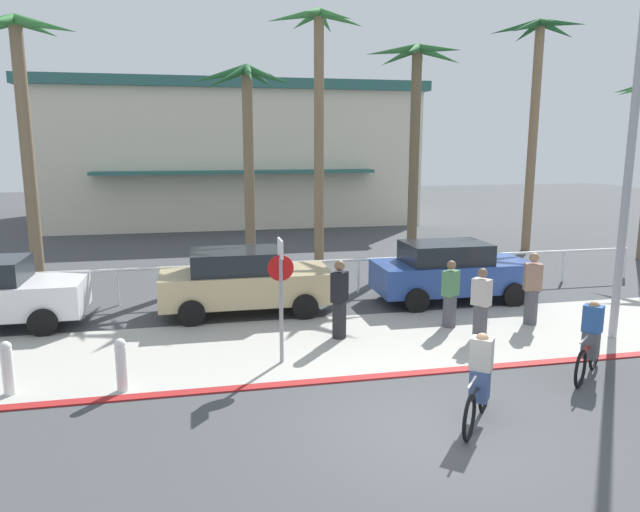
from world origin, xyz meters
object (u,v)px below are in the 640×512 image
object	(u,v)px
car_blue_2	(451,271)
pedestrian_0	(339,302)
palm_tree_5	(415,106)
cyclist_black_1	(479,380)
stop_sign_bike_lane	(281,283)
bollard_0	(8,368)
palm_tree_3	(246,115)
pedestrian_3	(532,291)
cyclist_red_0	(590,341)
palm_tree_6	(536,84)
bollard_2	(121,364)
palm_tree_4	(319,85)
car_tan_1	(244,281)
streetlight_curb	(639,149)
palm_tree_2	(22,93)
pedestrian_1	(481,306)
pedestrian_2	(450,297)

from	to	relation	value
car_blue_2	pedestrian_0	world-z (taller)	pedestrian_0
palm_tree_5	pedestrian_0	world-z (taller)	palm_tree_5
car_blue_2	cyclist_black_1	size ratio (longest dim) A/B	2.93
stop_sign_bike_lane	palm_tree_5	xyz separation A→B (m)	(6.13, 8.94, 4.04)
bollard_0	palm_tree_3	xyz separation A→B (m)	(5.14, 9.74, 4.83)
pedestrian_0	pedestrian_3	distance (m)	4.86
bollard_0	cyclist_red_0	world-z (taller)	cyclist_red_0
car_blue_2	palm_tree_6	bearing A→B (deg)	46.57
bollard_2	pedestrian_0	distance (m)	4.96
palm_tree_4	car_tan_1	xyz separation A→B (m)	(-3.32, -6.29, -5.58)
palm_tree_6	cyclist_red_0	distance (m)	15.06
bollard_2	car_blue_2	distance (m)	9.52
cyclist_red_0	streetlight_curb	bearing A→B (deg)	38.92
palm_tree_2	car_tan_1	world-z (taller)	palm_tree_2
palm_tree_4	cyclist_red_0	distance (m)	13.53
streetlight_curb	palm_tree_3	size ratio (longest dim) A/B	1.07
bollard_2	cyclist_red_0	distance (m)	8.76
palm_tree_2	palm_tree_5	size ratio (longest dim) A/B	1.01
bollard_0	stop_sign_bike_lane	bearing A→B (deg)	6.15
palm_tree_4	cyclist_black_1	size ratio (longest dim) A/B	6.06
palm_tree_6	cyclist_red_0	bearing A→B (deg)	-116.17
stop_sign_bike_lane	cyclist_black_1	world-z (taller)	stop_sign_bike_lane
bollard_2	palm_tree_5	bearing A→B (deg)	46.81
palm_tree_4	pedestrian_3	size ratio (longest dim) A/B	5.03
pedestrian_0	car_blue_2	bearing A→B (deg)	33.11
palm_tree_4	cyclist_black_1	xyz separation A→B (m)	(-0.14, -13.22, -5.75)
streetlight_curb	palm_tree_2	bearing A→B (deg)	152.35
bollard_2	palm_tree_2	distance (m)	9.97
pedestrian_0	pedestrian_1	bearing A→B (deg)	-11.89
bollard_2	palm_tree_4	distance (m)	13.68
bollard_0	car_blue_2	distance (m)	11.17
cyclist_red_0	palm_tree_4	bearing A→B (deg)	103.30
streetlight_curb	pedestrian_0	xyz separation A→B (m)	(-6.17, 1.49, -3.42)
palm_tree_2	palm_tree_3	bearing A→B (deg)	18.72
palm_tree_3	pedestrian_1	world-z (taller)	palm_tree_3
stop_sign_bike_lane	pedestrian_2	xyz separation A→B (m)	(4.32, 1.49, -0.91)
palm_tree_3	car_tan_1	distance (m)	7.08
car_tan_1	pedestrian_2	xyz separation A→B (m)	(4.78, -2.26, -0.11)
cyclist_black_1	pedestrian_0	world-z (taller)	pedestrian_0
pedestrian_3	palm_tree_2	bearing A→B (deg)	155.48
streetlight_curb	palm_tree_2	xyz separation A→B (m)	(-13.91, 7.28, 1.51)
car_tan_1	cyclist_red_0	size ratio (longest dim) A/B	2.93
palm_tree_6	pedestrian_1	bearing A→B (deg)	-125.56
bollard_0	pedestrian_1	bearing A→B (deg)	6.58
car_blue_2	streetlight_curb	bearing A→B (deg)	-59.84
bollard_0	pedestrian_3	size ratio (longest dim) A/B	0.55
pedestrian_3	bollard_0	bearing A→B (deg)	-170.88
palm_tree_4	palm_tree_5	bearing A→B (deg)	-18.78
stop_sign_bike_lane	palm_tree_6	size ratio (longest dim) A/B	0.28
cyclist_black_1	pedestrian_3	world-z (taller)	pedestrian_3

